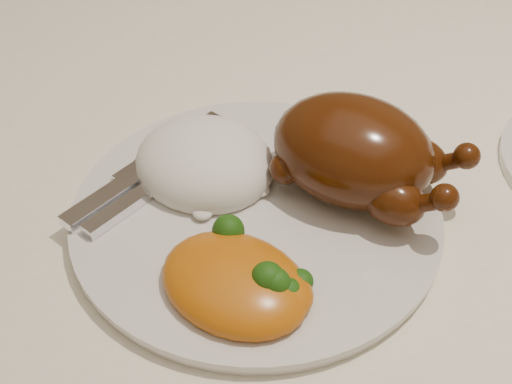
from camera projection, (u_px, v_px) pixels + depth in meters
The scene contains 7 objects.
dining_table at pixel (373, 230), 0.73m from camera, with size 1.60×0.90×0.76m.
tablecloth at pixel (381, 176), 0.68m from camera, with size 1.73×1.03×0.18m.
dinner_plate at pixel (256, 216), 0.59m from camera, with size 0.30×0.30×0.01m, color silver.
roast_chicken at pixel (357, 152), 0.58m from camera, with size 0.17×0.11×0.09m.
rice_mound at pixel (205, 164), 0.61m from camera, with size 0.13×0.12×0.06m.
mac_and_cheese at pixel (242, 283), 0.52m from camera, with size 0.12×0.09×0.05m.
cutlery at pixel (135, 185), 0.60m from camera, with size 0.05×0.19×0.01m.
Camera 1 is at (0.18, -0.49, 1.19)m, focal length 50.00 mm.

